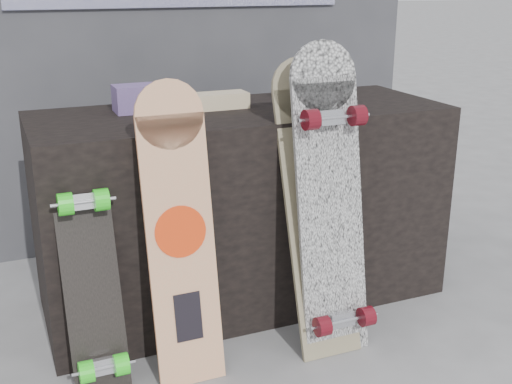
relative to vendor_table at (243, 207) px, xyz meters
name	(u,v)px	position (x,y,z in m)	size (l,w,h in m)	color
ground	(295,356)	(0.00, -0.50, -0.40)	(60.00, 60.00, 0.00)	slate
vendor_table	(243,207)	(0.00, 0.00, 0.00)	(1.60, 0.60, 0.80)	black
booth	(178,16)	(0.00, 0.85, 0.70)	(2.40, 0.22, 2.20)	#37383D
merch_box_purple	(138,98)	(-0.38, 0.11, 0.45)	(0.18, 0.12, 0.10)	#4D3771
merch_box_small	(306,88)	(0.29, 0.03, 0.46)	(0.14, 0.14, 0.12)	#4D3771
merch_box_flat	(219,101)	(-0.08, 0.06, 0.43)	(0.22, 0.10, 0.06)	#D1B78C
longboard_geisha	(179,227)	(-0.38, -0.41, 0.12)	(0.22, 0.20, 0.99)	tan
longboard_celtic	(314,197)	(0.13, -0.37, 0.14)	(0.23, 0.34, 1.02)	beige
longboard_cascadia	(331,197)	(0.15, -0.44, 0.16)	(0.25, 0.28, 1.09)	white
skateboard_dark	(90,269)	(-0.67, -0.36, 0.00)	(0.18, 0.29, 0.80)	black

